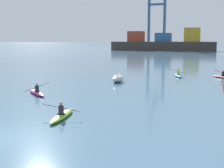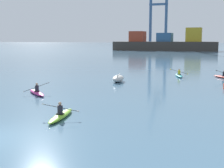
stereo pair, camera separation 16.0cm
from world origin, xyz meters
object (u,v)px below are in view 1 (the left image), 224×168
at_px(capsized_dinghy, 118,79).
at_px(kayak_red, 223,77).
at_px(kayak_teal, 178,75).
at_px(container_barge, 164,43).
at_px(gantry_crane_west, 157,12).
at_px(kayak_lime, 62,115).
at_px(kayak_magenta, 37,92).

xyz_separation_m(capsized_dinghy, kayak_red, (10.51, 6.93, -0.18)).
height_order(capsized_dinghy, kayak_teal, kayak_teal).
distance_m(container_barge, capsized_dinghy, 90.80).
distance_m(kayak_teal, kayak_red, 5.03).
xyz_separation_m(container_barge, gantry_crane_west, (-5.27, 11.09, 13.27)).
relative_size(capsized_dinghy, kayak_red, 0.87).
distance_m(container_barge, kayak_lime, 105.82).
relative_size(kayak_magenta, kayak_lime, 0.86).
xyz_separation_m(container_barge, kayak_magenta, (5.91, -99.25, -2.63)).
bearing_deg(kayak_red, gantry_crane_west, 105.23).
height_order(container_barge, kayak_teal, container_barge).
height_order(container_barge, kayak_magenta, container_barge).
height_order(gantry_crane_west, kayak_red, gantry_crane_west).
height_order(kayak_teal, kayak_magenta, kayak_magenta).
bearing_deg(gantry_crane_west, kayak_teal, -77.67).
bearing_deg(container_barge, kayak_red, -76.22).
xyz_separation_m(kayak_teal, kayak_lime, (-4.01, -21.64, 0.00)).
relative_size(kayak_teal, kayak_red, 1.11).
relative_size(gantry_crane_west, kayak_lime, 9.58).
bearing_deg(gantry_crane_west, container_barge, -64.57).
height_order(gantry_crane_west, kayak_teal, gantry_crane_west).
bearing_deg(kayak_teal, kayak_magenta, -121.14).
distance_m(container_barge, kayak_magenta, 99.46).
relative_size(kayak_teal, kayak_lime, 0.99).
xyz_separation_m(container_barge, capsized_dinghy, (9.92, -90.23, -2.45)).
bearing_deg(capsized_dinghy, kayak_red, 33.41).
bearing_deg(capsized_dinghy, container_barge, 96.28).
relative_size(gantry_crane_west, kayak_red, 10.68).
bearing_deg(kayak_red, kayak_magenta, -132.31).
xyz_separation_m(kayak_lime, kayak_red, (9.03, 21.87, 0.00)).
height_order(gantry_crane_west, kayak_magenta, gantry_crane_west).
distance_m(kayak_teal, kayak_lime, 22.01).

